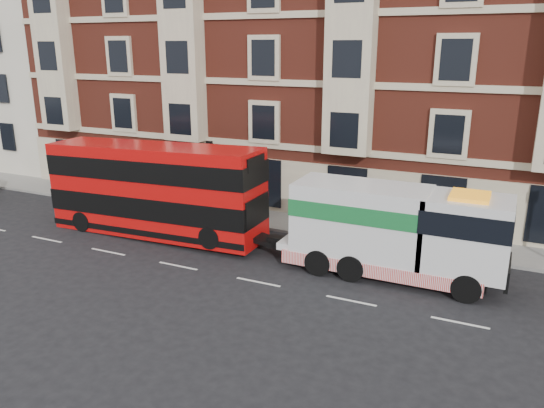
{
  "coord_description": "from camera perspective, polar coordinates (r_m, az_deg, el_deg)",
  "views": [
    {
      "loc": [
        9.04,
        -18.05,
        9.44
      ],
      "look_at": [
        -1.23,
        4.0,
        2.16
      ],
      "focal_mm": 35.0,
      "sensor_mm": 36.0,
      "label": 1
    }
  ],
  "objects": [
    {
      "name": "cream_block",
      "position": [
        50.52,
        -26.45,
        13.76
      ],
      "size": [
        16.0,
        10.0,
        16.8
      ],
      "color": "beige",
      "rests_on": "ground"
    },
    {
      "name": "ground",
      "position": [
        22.28,
        -1.49,
        -8.4
      ],
      "size": [
        120.0,
        120.0,
        0.0
      ],
      "primitive_type": "plane",
      "color": "black",
      "rests_on": "ground"
    },
    {
      "name": "tow_truck",
      "position": [
        22.67,
        12.67,
        -2.76
      ],
      "size": [
        9.3,
        2.75,
        3.88
      ],
      "color": "silver",
      "rests_on": "ground"
    },
    {
      "name": "lamp_post_west",
      "position": [
        29.32,
        -6.66,
        3.22
      ],
      "size": [
        0.35,
        0.15,
        4.35
      ],
      "color": "black",
      "rests_on": "sidewalk"
    },
    {
      "name": "victorian_terrace",
      "position": [
        34.14,
        11.0,
        17.44
      ],
      "size": [
        45.0,
        12.0,
        20.4
      ],
      "color": "maroon",
      "rests_on": "ground"
    },
    {
      "name": "sidewalk",
      "position": [
        28.67,
        5.2,
        -2.46
      ],
      "size": [
        90.0,
        3.0,
        0.15
      ],
      "primitive_type": "cube",
      "color": "slate",
      "rests_on": "ground"
    },
    {
      "name": "pedestrian",
      "position": [
        35.29,
        -15.51,
        2.15
      ],
      "size": [
        0.69,
        0.58,
        1.61
      ],
      "primitive_type": "imported",
      "rotation": [
        0.0,
        0.0,
        -0.39
      ],
      "color": "#1D2A3A",
      "rests_on": "sidewalk"
    },
    {
      "name": "double_decker_bus",
      "position": [
        27.51,
        -12.54,
        1.64
      ],
      "size": [
        11.62,
        2.67,
        4.7
      ],
      "color": "red",
      "rests_on": "ground"
    }
  ]
}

